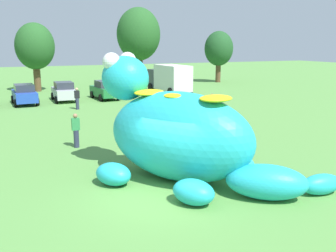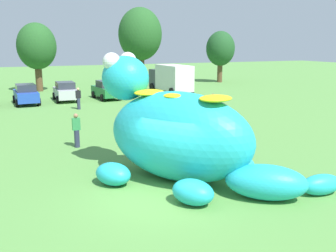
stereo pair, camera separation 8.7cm
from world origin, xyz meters
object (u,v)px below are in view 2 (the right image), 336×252
at_px(giant_inflatable_creature, 179,135).
at_px(car_green, 106,90).
at_px(spectator_mid_field, 77,131).
at_px(car_silver, 65,91).
at_px(box_truck, 171,78).
at_px(spectator_wandering, 213,106).
at_px(car_blue, 26,94).
at_px(spectator_by_cars, 78,99).

bearing_deg(giant_inflatable_creature, car_green, 82.68).
relative_size(car_green, spectator_mid_field, 2.47).
xyz_separation_m(car_silver, box_truck, (10.71, 0.77, 0.74)).
bearing_deg(giant_inflatable_creature, spectator_mid_field, 114.42).
bearing_deg(car_green, spectator_mid_field, -109.36).
xyz_separation_m(spectator_mid_field, spectator_wandering, (9.94, 3.82, 0.00)).
distance_m(car_silver, car_green, 3.70).
bearing_deg(car_silver, car_blue, -168.78).
bearing_deg(spectator_by_cars, box_truck, 28.96).
height_order(car_green, box_truck, box_truck).
bearing_deg(giant_inflatable_creature, spectator_by_cars, 92.08).
bearing_deg(car_green, giant_inflatable_creature, -97.32).
xyz_separation_m(car_silver, spectator_mid_field, (-1.89, -16.18, -0.01)).
height_order(giant_inflatable_creature, car_blue, giant_inflatable_creature).
xyz_separation_m(car_blue, car_green, (7.05, 0.33, 0.00)).
distance_m(car_blue, spectator_wandering, 16.35).
bearing_deg(car_blue, car_green, 2.72).
distance_m(box_truck, spectator_by_cars, 11.99).
bearing_deg(car_green, spectator_wandering, -70.02).
bearing_deg(car_silver, box_truck, 4.09).
relative_size(car_silver, spectator_mid_field, 2.40).
distance_m(car_blue, box_truck, 14.17).
height_order(giant_inflatable_creature, box_truck, giant_inflatable_creature).
xyz_separation_m(car_green, spectator_mid_field, (-5.57, -15.85, -0.01)).
distance_m(car_green, spectator_mid_field, 16.80).
relative_size(car_green, spectator_wandering, 2.47).
bearing_deg(giant_inflatable_creature, box_truck, 66.83).
bearing_deg(spectator_wandering, spectator_mid_field, -159.00).
height_order(car_blue, spectator_by_cars, car_blue).
distance_m(car_green, spectator_wandering, 12.80).
bearing_deg(car_silver, spectator_mid_field, -96.65).
height_order(car_green, spectator_by_cars, car_green).
relative_size(car_blue, car_green, 0.99).
distance_m(giant_inflatable_creature, car_silver, 22.28).
bearing_deg(car_silver, spectator_wandering, -56.92).
height_order(car_silver, box_truck, box_truck).
bearing_deg(car_silver, giant_inflatable_creature, -87.77).
relative_size(box_truck, spectator_by_cars, 3.79).
distance_m(car_blue, spectator_mid_field, 15.58).
bearing_deg(box_truck, car_green, -171.12).
distance_m(giant_inflatable_creature, box_truck, 25.03).
relative_size(giant_inflatable_creature, car_silver, 1.92).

